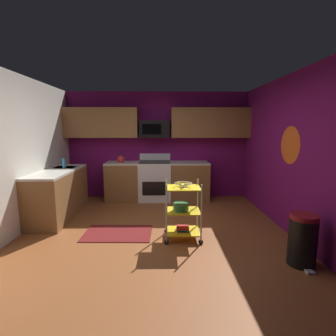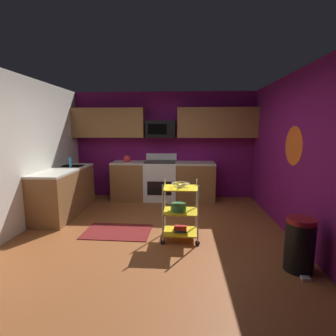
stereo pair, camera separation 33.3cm
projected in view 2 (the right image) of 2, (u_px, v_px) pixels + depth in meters
The scene contains 17 objects.
floor at pixel (153, 236), 4.14m from camera, with size 4.40×4.80×0.04m, color brown.
wall_back at pixel (164, 145), 6.33m from camera, with size 4.52×0.06×2.60m, color #6B1156.
wall_left at pixel (15, 155), 4.07m from camera, with size 0.06×4.80×2.60m, color silver.
wall_right at pixel (300, 157), 3.80m from camera, with size 0.06×4.80×2.60m, color #6B1156.
wall_flower_decal at pixel (293, 146), 3.95m from camera, with size 0.62×0.62×0.00m, color #E5591E.
counter_run at pixel (126, 185), 5.71m from camera, with size 3.43×2.33×0.92m.
oven_range at pixel (161, 180), 6.14m from camera, with size 0.76×0.65×1.10m.
upper_cabinets at pixel (164, 123), 6.06m from camera, with size 4.40×0.33×0.70m.
microwave at pixel (161, 129), 6.06m from camera, with size 0.70×0.39×0.40m.
rolling_cart at pixel (181, 211), 3.91m from camera, with size 0.58×0.44×0.91m.
fruit_bowl at pixel (181, 184), 3.85m from camera, with size 0.27×0.27×0.07m.
mixing_bowl_large at pixel (178, 207), 3.91m from camera, with size 0.25×0.25×0.11m.
book_stack at pixel (180, 229), 3.96m from camera, with size 0.20×0.18×0.07m.
kettle at pixel (127, 159), 6.11m from camera, with size 0.21×0.18×0.26m.
dish_soap_bottle at pixel (70, 162), 5.31m from camera, with size 0.06×0.06×0.20m, color #2D8CBF.
trash_can at pixel (300, 245), 3.07m from camera, with size 0.34×0.42×0.66m.
floor_rug at pixel (117, 231), 4.25m from camera, with size 1.10×0.70×0.01m, color maroon.
Camera 2 is at (0.48, -3.90, 1.72)m, focal length 27.10 mm.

